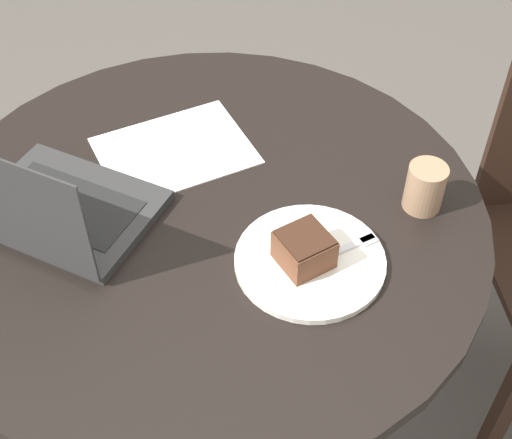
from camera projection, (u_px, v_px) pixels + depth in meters
ground_plane at (220, 411)px, 1.80m from camera, size 12.00×12.00×0.00m
dining_table at (209, 255)px, 1.37m from camera, size 1.01×1.01×0.72m
paper_document at (175, 151)px, 1.39m from camera, size 0.31×0.25×0.00m
plate at (310, 261)px, 1.18m from camera, size 0.25×0.25×0.01m
cake_slice at (304, 249)px, 1.16m from camera, size 0.09×0.09×0.06m
fork at (341, 250)px, 1.19m from camera, size 0.17×0.05×0.00m
coffee_glass at (425, 187)px, 1.25m from camera, size 0.07×0.07×0.09m
laptop at (53, 208)px, 1.22m from camera, size 0.38×0.38×0.23m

